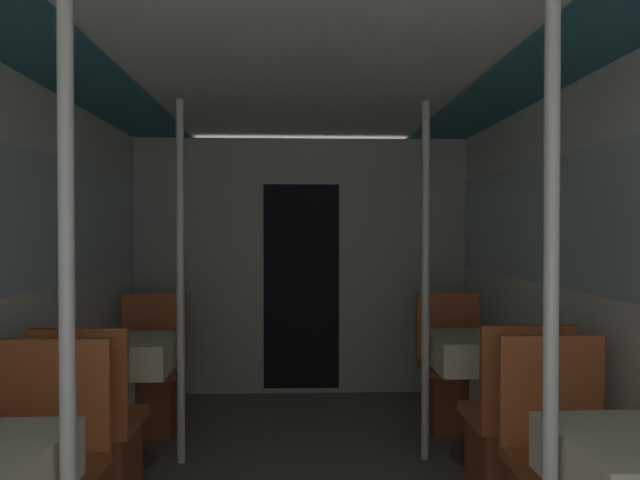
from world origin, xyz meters
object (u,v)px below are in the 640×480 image
object	(u,v)px
dining_table_left_1	(125,362)
chair_left_near_1	(92,452)
support_pole_left_1	(180,282)
chair_right_far_1	(454,387)
support_pole_left_0	(67,333)
chair_left_far_1	(149,390)
chair_right_near_1	(514,446)
support_pole_right_1	(425,281)
dining_table_right_1	(479,359)
support_pole_right_0	(551,330)

from	to	relation	value
dining_table_left_1	chair_left_near_1	size ratio (longest dim) A/B	0.80
support_pole_left_1	chair_right_far_1	bearing A→B (deg)	18.43
chair_left_near_1	chair_right_far_1	xyz separation A→B (m)	(2.13, 1.20, 0.00)
dining_table_left_1	support_pole_left_0	bearing A→B (deg)	-79.82
chair_left_far_1	chair_right_far_1	bearing A→B (deg)	-180.00
chair_right_near_1	chair_right_far_1	size ratio (longest dim) A/B	1.00
chair_left_far_1	chair_right_near_1	size ratio (longest dim) A/B	1.00
chair_left_near_1	chair_left_far_1	bearing A→B (deg)	90.00
support_pole_left_0	support_pole_right_1	size ratio (longest dim) A/B	1.00
chair_left_far_1	chair_right_far_1	world-z (taller)	same
chair_left_near_1	chair_right_near_1	xyz separation A→B (m)	(2.13, 0.00, 0.00)
dining_table_left_1	chair_right_near_1	size ratio (longest dim) A/B	0.80
chair_right_near_1	chair_right_far_1	bearing A→B (deg)	90.00
dining_table_left_1	chair_right_far_1	distance (m)	2.24
chair_left_near_1	support_pole_right_1	distance (m)	2.06
support_pole_left_1	dining_table_right_1	distance (m)	1.86
support_pole_left_1	support_pole_right_1	bearing A→B (deg)	0.00
chair_left_far_1	dining_table_right_1	size ratio (longest dim) A/B	1.25
chair_left_far_1	support_pole_right_0	distance (m)	3.14
dining_table_left_1	dining_table_right_1	bearing A→B (deg)	0.00
dining_table_right_1	chair_left_far_1	bearing A→B (deg)	164.28
chair_left_far_1	support_pole_left_1	world-z (taller)	support_pole_left_1
dining_table_left_1	support_pole_right_1	distance (m)	1.86
dining_table_left_1	support_pole_right_0	size ratio (longest dim) A/B	0.34
support_pole_left_1	chair_right_far_1	distance (m)	2.06
chair_left_near_1	chair_left_far_1	size ratio (longest dim) A/B	1.00
chair_left_near_1	support_pole_left_1	distance (m)	1.05
support_pole_left_0	chair_right_far_1	distance (m)	3.14
chair_right_near_1	dining_table_left_1	bearing A→B (deg)	164.28
chair_right_near_1	support_pole_right_1	world-z (taller)	support_pole_right_1
support_pole_right_1	dining_table_right_1	bearing A→B (deg)	0.00
support_pole_left_1	chair_right_near_1	size ratio (longest dim) A/B	2.33
support_pole_right_0	support_pole_right_1	size ratio (longest dim) A/B	1.00
chair_right_far_1	support_pole_right_1	distance (m)	1.05
chair_right_near_1	support_pole_right_1	distance (m)	1.05
support_pole_right_1	support_pole_left_1	bearing A→B (deg)	180.00
chair_left_far_1	support_pole_left_0	bearing A→B (deg)	97.72
dining_table_left_1	dining_table_right_1	size ratio (longest dim) A/B	1.00
dining_table_right_1	chair_right_near_1	bearing A→B (deg)	-90.00
chair_left_near_1	support_pole_left_0	bearing A→B (deg)	-75.09
chair_left_near_1	support_pole_left_1	world-z (taller)	support_pole_left_1
support_pole_left_0	support_pole_left_1	world-z (taller)	same
chair_left_far_1	support_pole_left_1	bearing A→B (deg)	118.91
dining_table_left_1	chair_left_far_1	size ratio (longest dim) A/B	0.80
chair_right_far_1	support_pole_right_1	world-z (taller)	support_pole_right_1
support_pole_left_0	chair_left_near_1	world-z (taller)	support_pole_left_0
chair_left_near_1	dining_table_right_1	xyz separation A→B (m)	(2.13, 0.60, 0.32)
chair_left_near_1	chair_left_far_1	world-z (taller)	same
chair_left_near_1	dining_table_left_1	bearing A→B (deg)	90.00
support_pole_left_1	support_pole_right_0	size ratio (longest dim) A/B	1.00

